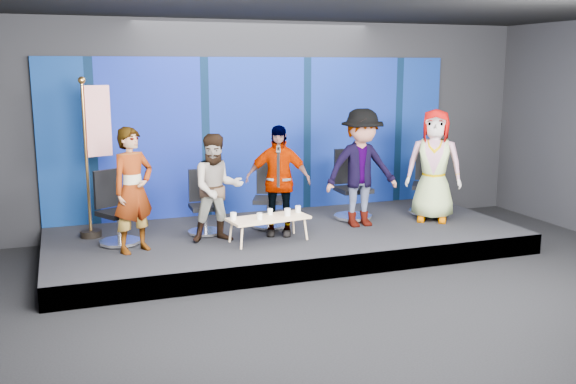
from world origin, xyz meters
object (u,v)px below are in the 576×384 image
Objects in this scene: mug_b at (260,216)px; mug_c at (270,212)px; mug_a at (233,216)px; mug_d at (287,212)px; coffee_table at (268,219)px; mug_e at (298,209)px; chair_b at (204,213)px; panelist_a at (133,190)px; panelist_b at (217,188)px; flag_stand at (94,153)px; panelist_d at (361,168)px; chair_e at (428,192)px; chair_d at (352,196)px; chair_a at (117,220)px; panelist_e at (434,165)px; panelist_c at (278,181)px; chair_c at (269,206)px.

mug_b is 0.33m from mug_c.
mug_c is at bearing 11.89° from mug_a.
mug_d reaches higher than mug_a.
coffee_table is 0.52m from mug_e.
panelist_a is at bearing -148.83° from chair_b.
panelist_b is 1.87m from flag_stand.
panelist_d is at bearing 8.78° from mug_c.
coffee_table is at bearing -32.84° from panelist_a.
chair_e is at bearing 11.94° from mug_c.
chair_d is 1.69m from mug_d.
panelist_d is 1.52× the size of coffee_table.
panelist_d is at bearing 13.20° from coffee_table.
mug_d is (-2.80, -0.79, 0.04)m from chair_e.
chair_a is at bearing 167.57° from panelist_b.
coffee_table is (2.04, -0.59, -0.02)m from chair_a.
panelist_a reaches higher than mug_a.
panelist_b reaches higher than mug_e.
mug_d is (0.44, 0.08, 0.01)m from mug_b.
mug_a is 2.23m from flag_stand.
mug_d is at bearing -139.35° from panelist_e.
chair_b is 0.68m from panelist_b.
panelist_e is (4.92, -0.28, 0.56)m from chair_a.
panelist_b is 1.39× the size of chair_e.
flag_stand reaches higher than panelist_d.
flag_stand is at bearing 147.73° from mug_a.
chair_b is at bearing 172.12° from panelist_d.
chair_b is 1.06m from coffee_table.
mug_d is (0.79, -0.03, 0.00)m from mug_a.
panelist_c is 16.48× the size of mug_e.
chair_d is 12.16× the size of mug_b.
chair_d is 1.40m from panelist_e.
flag_stand reaches higher than mug_a.
chair_a is at bearing -164.05° from panelist_c.
chair_b is 1.03m from mug_b.
panelist_a is (0.19, -0.47, 0.50)m from chair_a.
chair_d is at bearing 31.50° from mug_e.
chair_a is 1.06m from flag_stand.
chair_d is at bearing 80.92° from panelist_d.
chair_a is at bearing -85.39° from flag_stand.
mug_d is 1.07× the size of mug_e.
flag_stand is at bearing 83.79° from chair_a.
panelist_d reaches higher than mug_e.
chair_e is at bearing -21.33° from panelist_a.
chair_b is at bearing -176.07° from chair_d.
chair_d is at bearing 16.30° from panelist_b.
chair_d is 12.89× the size of mug_c.
panelist_a reaches higher than chair_c.
panelist_e is 2.86m from mug_c.
chair_d is 0.63× the size of panelist_e.
chair_e is 12.68× the size of mug_c.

